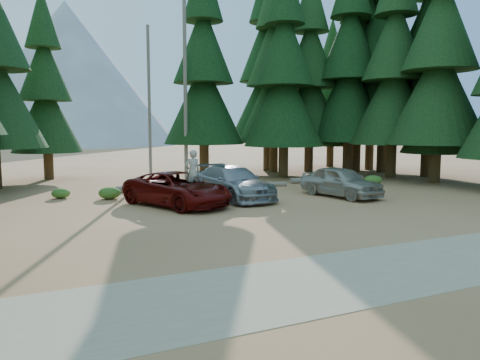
{
  "coord_description": "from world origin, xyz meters",
  "views": [
    {
      "loc": [
        -9.04,
        -14.82,
        3.36
      ],
      "look_at": [
        -1.03,
        2.25,
        1.25
      ],
      "focal_mm": 35.0,
      "sensor_mm": 36.0,
      "label": 1
    }
  ],
  "objects_px": {
    "frisbee_player": "(193,172)",
    "silver_minivan_right": "(341,182)",
    "log_mid": "(261,184)",
    "log_right": "(327,179)",
    "red_pickup": "(177,189)",
    "log_left": "(157,186)",
    "silver_minivan_center": "(233,183)"
  },
  "relations": [
    {
      "from": "frisbee_player",
      "to": "silver_minivan_right",
      "type": "bearing_deg",
      "value": 167.71
    },
    {
      "from": "log_mid",
      "to": "log_right",
      "type": "height_order",
      "value": "log_right"
    },
    {
      "from": "red_pickup",
      "to": "log_right",
      "type": "relative_size",
      "value": 1.03
    },
    {
      "from": "log_mid",
      "to": "frisbee_player",
      "type": "bearing_deg",
      "value": -120.92
    },
    {
      "from": "silver_minivan_right",
      "to": "log_left",
      "type": "distance_m",
      "value": 9.87
    },
    {
      "from": "frisbee_player",
      "to": "log_left",
      "type": "xyz_separation_m",
      "value": [
        -0.09,
        5.59,
        -1.28
      ]
    },
    {
      "from": "silver_minivan_center",
      "to": "log_right",
      "type": "xyz_separation_m",
      "value": [
        8.21,
        3.88,
        -0.61
      ]
    },
    {
      "from": "log_mid",
      "to": "silver_minivan_center",
      "type": "bearing_deg",
      "value": -111.49
    },
    {
      "from": "red_pickup",
      "to": "log_left",
      "type": "distance_m",
      "value": 5.74
    },
    {
      "from": "silver_minivan_center",
      "to": "log_right",
      "type": "relative_size",
      "value": 1.04
    },
    {
      "from": "frisbee_player",
      "to": "log_mid",
      "type": "relative_size",
      "value": 0.66
    },
    {
      "from": "log_right",
      "to": "silver_minivan_right",
      "type": "bearing_deg",
      "value": -115.54
    },
    {
      "from": "log_right",
      "to": "frisbee_player",
      "type": "bearing_deg",
      "value": -152.15
    },
    {
      "from": "silver_minivan_right",
      "to": "log_left",
      "type": "relative_size",
      "value": 0.93
    },
    {
      "from": "log_left",
      "to": "silver_minivan_right",
      "type": "bearing_deg",
      "value": -53.66
    },
    {
      "from": "log_mid",
      "to": "silver_minivan_right",
      "type": "bearing_deg",
      "value": -50.96
    },
    {
      "from": "silver_minivan_right",
      "to": "frisbee_player",
      "type": "xyz_separation_m",
      "value": [
        -7.31,
        0.92,
        0.7
      ]
    },
    {
      "from": "silver_minivan_right",
      "to": "red_pickup",
      "type": "bearing_deg",
      "value": 164.78
    },
    {
      "from": "red_pickup",
      "to": "log_right",
      "type": "distance_m",
      "value": 12.13
    },
    {
      "from": "log_mid",
      "to": "log_right",
      "type": "bearing_deg",
      "value": 24.56
    },
    {
      "from": "red_pickup",
      "to": "silver_minivan_center",
      "type": "bearing_deg",
      "value": -7.94
    },
    {
      "from": "silver_minivan_center",
      "to": "frisbee_player",
      "type": "xyz_separation_m",
      "value": [
        -2.25,
        -0.68,
        0.67
      ]
    },
    {
      "from": "silver_minivan_center",
      "to": "log_left",
      "type": "height_order",
      "value": "silver_minivan_center"
    },
    {
      "from": "red_pickup",
      "to": "frisbee_player",
      "type": "distance_m",
      "value": 1.03
    },
    {
      "from": "log_left",
      "to": "log_mid",
      "type": "height_order",
      "value": "log_left"
    },
    {
      "from": "silver_minivan_right",
      "to": "frisbee_player",
      "type": "bearing_deg",
      "value": 163.52
    },
    {
      "from": "red_pickup",
      "to": "log_left",
      "type": "height_order",
      "value": "red_pickup"
    },
    {
      "from": "frisbee_player",
      "to": "log_right",
      "type": "distance_m",
      "value": 11.47
    },
    {
      "from": "silver_minivan_center",
      "to": "log_right",
      "type": "bearing_deg",
      "value": 19.37
    },
    {
      "from": "log_left",
      "to": "log_right",
      "type": "relative_size",
      "value": 0.92
    },
    {
      "from": "red_pickup",
      "to": "frisbee_player",
      "type": "bearing_deg",
      "value": -15.68
    },
    {
      "from": "red_pickup",
      "to": "log_right",
      "type": "xyz_separation_m",
      "value": [
        11.19,
        4.64,
        -0.57
      ]
    }
  ]
}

